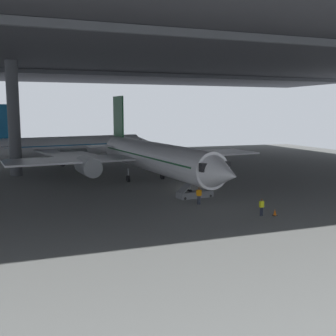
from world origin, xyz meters
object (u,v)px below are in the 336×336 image
at_px(airplane_main, 152,157).
at_px(crew_worker_near_nose, 262,206).
at_px(traffic_cone_orange, 275,212).
at_px(crew_worker_by_stairs, 199,195).
at_px(airplane_distant, 69,146).
at_px(boarding_stairs, 195,191).

relative_size(airplane_main, crew_worker_near_nose, 23.80).
height_order(airplane_main, crew_worker_near_nose, airplane_main).
bearing_deg(airplane_main, traffic_cone_orange, -75.64).
xyz_separation_m(crew_worker_by_stairs, airplane_distant, (-8.35, 36.97, 2.26)).
bearing_deg(crew_worker_by_stairs, airplane_main, 92.45).
bearing_deg(crew_worker_by_stairs, airplane_distant, 102.73).
bearing_deg(airplane_distant, crew_worker_by_stairs, -77.27).
xyz_separation_m(airplane_main, traffic_cone_orange, (5.12, -20.01, -3.19)).
height_order(boarding_stairs, crew_worker_near_nose, boarding_stairs).
bearing_deg(traffic_cone_orange, crew_worker_by_stairs, 125.03).
bearing_deg(crew_worker_by_stairs, boarding_stairs, 72.17).
distance_m(crew_worker_near_nose, traffic_cone_orange, 1.38).
height_order(boarding_stairs, traffic_cone_orange, boarding_stairs).
bearing_deg(boarding_stairs, airplane_distant, 105.65).
height_order(crew_worker_near_nose, traffic_cone_orange, crew_worker_near_nose).
xyz_separation_m(airplane_distant, traffic_cone_orange, (12.90, -43.46, -2.97)).
bearing_deg(traffic_cone_orange, airplane_main, 104.36).
bearing_deg(boarding_stairs, crew_worker_near_nose, -76.55).
bearing_deg(boarding_stairs, crew_worker_by_stairs, -107.83).
relative_size(boarding_stairs, airplane_distant, 0.14).
xyz_separation_m(airplane_main, crew_worker_near_nose, (3.93, -19.68, -2.59)).
distance_m(boarding_stairs, airplane_distant, 35.02).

